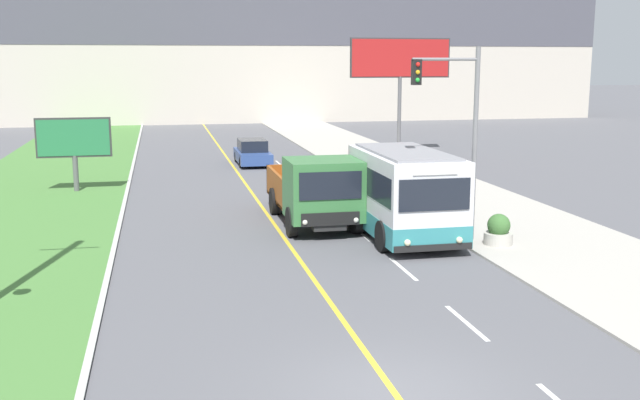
{
  "coord_description": "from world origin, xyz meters",
  "views": [
    {
      "loc": [
        -3.99,
        -12.16,
        5.96
      ],
      "look_at": [
        1.1,
        11.62,
        1.4
      ],
      "focal_mm": 42.0,
      "sensor_mm": 36.0,
      "label": 1
    }
  ],
  "objects_px": {
    "billboard_large": "(400,62)",
    "dump_truck": "(318,193)",
    "planter_round_far": "(366,165)",
    "city_bus": "(405,195)",
    "planter_round_near": "(499,231)",
    "traffic_light_mast": "(458,121)",
    "car_distant": "(253,153)",
    "billboard_small": "(74,140)",
    "planter_round_second": "(444,201)",
    "planter_round_third": "(396,180)"
  },
  "relations": [
    {
      "from": "billboard_large",
      "to": "dump_truck",
      "type": "bearing_deg",
      "value": -115.52
    },
    {
      "from": "billboard_large",
      "to": "planter_round_far",
      "type": "bearing_deg",
      "value": -118.86
    },
    {
      "from": "city_bus",
      "to": "billboard_large",
      "type": "relative_size",
      "value": 0.77
    },
    {
      "from": "billboard_large",
      "to": "planter_round_near",
      "type": "xyz_separation_m",
      "value": [
        -4.36,
        -23.82,
        -5.3
      ]
    },
    {
      "from": "traffic_light_mast",
      "to": "car_distant",
      "type": "bearing_deg",
      "value": 101.86
    },
    {
      "from": "traffic_light_mast",
      "to": "city_bus",
      "type": "bearing_deg",
      "value": 150.63
    },
    {
      "from": "billboard_large",
      "to": "billboard_small",
      "type": "height_order",
      "value": "billboard_large"
    },
    {
      "from": "dump_truck",
      "to": "billboard_small",
      "type": "distance_m",
      "value": 13.54
    },
    {
      "from": "billboard_small",
      "to": "dump_truck",
      "type": "bearing_deg",
      "value": -46.55
    },
    {
      "from": "car_distant",
      "to": "billboard_large",
      "type": "relative_size",
      "value": 0.59
    },
    {
      "from": "dump_truck",
      "to": "planter_round_second",
      "type": "relative_size",
      "value": 6.59
    },
    {
      "from": "dump_truck",
      "to": "planter_round_near",
      "type": "distance_m",
      "value": 6.5
    },
    {
      "from": "planter_round_third",
      "to": "traffic_light_mast",
      "type": "bearing_deg",
      "value": -96.41
    },
    {
      "from": "city_bus",
      "to": "dump_truck",
      "type": "relative_size",
      "value": 0.82
    },
    {
      "from": "traffic_light_mast",
      "to": "billboard_large",
      "type": "distance_m",
      "value": 23.69
    },
    {
      "from": "city_bus",
      "to": "car_distant",
      "type": "bearing_deg",
      "value": 98.16
    },
    {
      "from": "car_distant",
      "to": "planter_round_near",
      "type": "height_order",
      "value": "car_distant"
    },
    {
      "from": "traffic_light_mast",
      "to": "planter_round_third",
      "type": "height_order",
      "value": "traffic_light_mast"
    },
    {
      "from": "dump_truck",
      "to": "car_distant",
      "type": "height_order",
      "value": "dump_truck"
    },
    {
      "from": "dump_truck",
      "to": "billboard_large",
      "type": "relative_size",
      "value": 0.93
    },
    {
      "from": "city_bus",
      "to": "car_distant",
      "type": "relative_size",
      "value": 1.31
    },
    {
      "from": "dump_truck",
      "to": "city_bus",
      "type": "bearing_deg",
      "value": -41.03
    },
    {
      "from": "dump_truck",
      "to": "billboard_large",
      "type": "xyz_separation_m",
      "value": [
        9.52,
        19.95,
        4.52
      ]
    },
    {
      "from": "dump_truck",
      "to": "billboard_large",
      "type": "bearing_deg",
      "value": 64.48
    },
    {
      "from": "city_bus",
      "to": "planter_round_third",
      "type": "distance_m",
      "value": 9.28
    },
    {
      "from": "billboard_small",
      "to": "planter_round_third",
      "type": "xyz_separation_m",
      "value": [
        14.36,
        -3.13,
        -1.85
      ]
    },
    {
      "from": "billboard_large",
      "to": "planter_round_near",
      "type": "bearing_deg",
      "value": -100.37
    },
    {
      "from": "city_bus",
      "to": "billboard_small",
      "type": "relative_size",
      "value": 1.66
    },
    {
      "from": "car_distant",
      "to": "planter_round_third",
      "type": "distance_m",
      "value": 11.74
    },
    {
      "from": "planter_round_second",
      "to": "city_bus",
      "type": "bearing_deg",
      "value": -128.06
    },
    {
      "from": "dump_truck",
      "to": "planter_round_near",
      "type": "height_order",
      "value": "dump_truck"
    },
    {
      "from": "dump_truck",
      "to": "planter_round_far",
      "type": "bearing_deg",
      "value": 66.83
    },
    {
      "from": "traffic_light_mast",
      "to": "dump_truck",
      "type": "bearing_deg",
      "value": 142.84
    },
    {
      "from": "billboard_small",
      "to": "planter_round_near",
      "type": "distance_m",
      "value": 19.98
    },
    {
      "from": "planter_round_second",
      "to": "planter_round_third",
      "type": "bearing_deg",
      "value": 92.94
    },
    {
      "from": "dump_truck",
      "to": "planter_round_third",
      "type": "height_order",
      "value": "dump_truck"
    },
    {
      "from": "dump_truck",
      "to": "planter_round_second",
      "type": "xyz_separation_m",
      "value": [
        5.35,
        1.4,
        -0.76
      ]
    },
    {
      "from": "traffic_light_mast",
      "to": "planter_round_near",
      "type": "xyz_separation_m",
      "value": [
        1.18,
        -0.85,
        -3.52
      ]
    },
    {
      "from": "car_distant",
      "to": "planter_round_near",
      "type": "distance_m",
      "value": 21.69
    },
    {
      "from": "billboard_large",
      "to": "planter_round_near",
      "type": "relative_size",
      "value": 7.29
    },
    {
      "from": "car_distant",
      "to": "planter_round_far",
      "type": "height_order",
      "value": "car_distant"
    },
    {
      "from": "planter_round_near",
      "to": "planter_round_far",
      "type": "xyz_separation_m",
      "value": [
        -0.06,
        15.8,
        -0.0
      ]
    },
    {
      "from": "billboard_small",
      "to": "planter_round_near",
      "type": "bearing_deg",
      "value": -43.41
    },
    {
      "from": "planter_round_second",
      "to": "planter_round_third",
      "type": "xyz_separation_m",
      "value": [
        -0.27,
        5.27,
        -0.01
      ]
    },
    {
      "from": "planter_round_near",
      "to": "planter_round_third",
      "type": "bearing_deg",
      "value": 90.49
    },
    {
      "from": "billboard_large",
      "to": "planter_round_far",
      "type": "xyz_separation_m",
      "value": [
        -4.42,
        -8.01,
        -5.3
      ]
    },
    {
      "from": "traffic_light_mast",
      "to": "planter_round_far",
      "type": "distance_m",
      "value": 15.41
    },
    {
      "from": "city_bus",
      "to": "planter_round_far",
      "type": "distance_m",
      "value": 14.4
    },
    {
      "from": "planter_round_near",
      "to": "planter_round_third",
      "type": "relative_size",
      "value": 0.98
    },
    {
      "from": "car_distant",
      "to": "billboard_large",
      "type": "distance_m",
      "value": 11.38
    }
  ]
}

